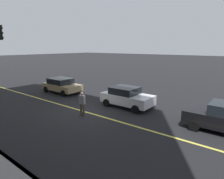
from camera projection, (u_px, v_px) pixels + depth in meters
ground at (87, 112)px, 13.75m from camera, size 200.00×200.00×0.00m
lane_stripe_center at (87, 112)px, 13.75m from camera, size 80.00×0.16×0.01m
car_tan at (62, 85)px, 19.59m from camera, size 4.24×2.10×1.46m
car_white at (127, 97)px, 14.91m from camera, size 3.98×2.08×1.54m
pedestrian_with_backpack at (82, 102)px, 12.93m from camera, size 0.43×0.41×1.66m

